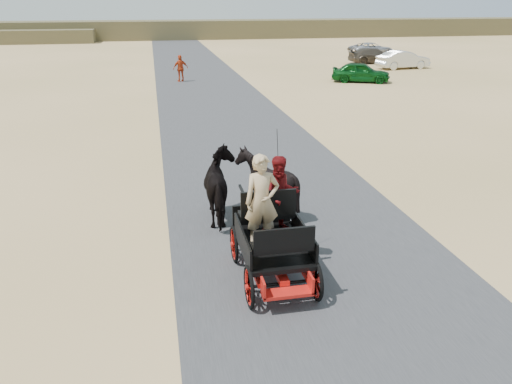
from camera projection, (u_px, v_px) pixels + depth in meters
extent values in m
plane|color=tan|center=(296.00, 230.00, 11.90)|extent=(140.00, 140.00, 0.00)
cube|color=#38383A|center=(296.00, 230.00, 11.90)|extent=(6.00, 140.00, 0.01)
cube|color=brown|center=(173.00, 30.00, 68.11)|extent=(140.00, 6.00, 2.40)
imported|color=black|center=(223.00, 187.00, 12.24)|extent=(0.91, 2.01, 1.70)
imported|color=black|center=(266.00, 184.00, 12.44)|extent=(1.37, 1.54, 1.70)
imported|color=tan|center=(262.00, 201.00, 9.33)|extent=(0.66, 0.43, 1.80)
imported|color=#660C0F|center=(281.00, 194.00, 9.96)|extent=(0.77, 0.60, 1.58)
imported|color=#BC3915|center=(181.00, 68.00, 32.91)|extent=(1.08, 0.66, 1.73)
imported|color=#0C4C19|center=(361.00, 72.00, 32.79)|extent=(4.05, 2.84, 1.28)
imported|color=silver|center=(403.00, 60.00, 39.11)|extent=(4.34, 2.03, 1.38)
imported|color=brown|center=(374.00, 56.00, 42.44)|extent=(4.37, 1.89, 1.25)
imported|color=#B2B2B7|center=(371.00, 49.00, 48.29)|extent=(4.56, 2.48, 1.21)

